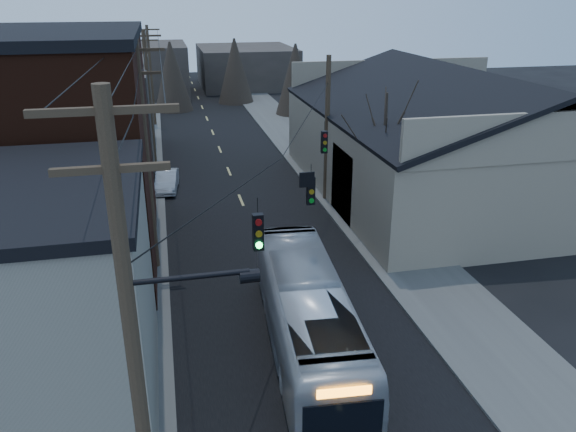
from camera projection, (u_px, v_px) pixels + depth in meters
name	position (u px, v px, depth m)	size (l,w,h in m)	color
road_surface	(233.00, 180.00, 37.52)	(9.00, 110.00, 0.02)	black
sidewalk_left	(132.00, 186.00, 36.19)	(4.00, 110.00, 0.12)	#474744
sidewalk_right	(326.00, 173.00, 38.81)	(4.00, 110.00, 0.12)	#474744
building_brick	(31.00, 157.00, 24.58)	(10.00, 12.00, 10.00)	black
building_left_far	(87.00, 116.00, 39.74)	(9.00, 14.00, 7.00)	#342E2A
warehouse	(451.00, 149.00, 34.61)	(16.16, 20.60, 7.73)	gray
building_far_left	(144.00, 70.00, 66.90)	(10.00, 12.00, 6.00)	#342E2A
building_far_right	(246.00, 66.00, 74.24)	(12.00, 14.00, 5.00)	#342E2A
bare_tree	(383.00, 164.00, 28.43)	(0.40, 0.40, 7.20)	black
utility_lines	(185.00, 129.00, 29.74)	(11.24, 45.28, 10.50)	#382B1E
bus	(308.00, 316.00, 19.12)	(2.44, 10.44, 2.91)	#ADB2B9
parked_car	(167.00, 181.00, 35.46)	(1.29, 3.70, 1.22)	#AAADB2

